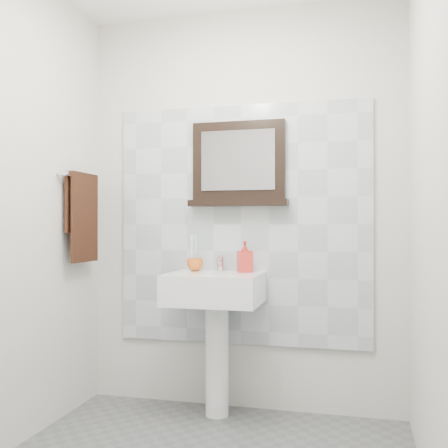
# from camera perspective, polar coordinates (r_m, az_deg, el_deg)

# --- Properties ---
(back_wall) EXTENTS (2.00, 0.01, 2.50)m
(back_wall) POSITION_cam_1_polar(r_m,az_deg,el_deg) (3.30, 1.94, 1.69)
(back_wall) COLOR beige
(back_wall) RESTS_ON ground
(front_wall) EXTENTS (2.00, 0.01, 2.50)m
(front_wall) POSITION_cam_1_polar(r_m,az_deg,el_deg) (1.25, -20.29, 4.94)
(front_wall) COLOR beige
(front_wall) RESTS_ON ground
(right_wall) EXTENTS (0.01, 2.20, 2.50)m
(right_wall) POSITION_cam_1_polar(r_m,az_deg,el_deg) (2.15, 22.13, 2.77)
(right_wall) COLOR beige
(right_wall) RESTS_ON ground
(splashback) EXTENTS (1.60, 0.02, 1.50)m
(splashback) POSITION_cam_1_polar(r_m,az_deg,el_deg) (3.29, 1.90, -0.04)
(splashback) COLOR #B0B9BE
(splashback) RESTS_ON back_wall
(pedestal_sink) EXTENTS (0.55, 0.44, 0.96)m
(pedestal_sink) POSITION_cam_1_polar(r_m,az_deg,el_deg) (3.14, -0.99, -8.70)
(pedestal_sink) COLOR white
(pedestal_sink) RESTS_ON ground
(toothbrush_cup) EXTENTS (0.13, 0.13, 0.08)m
(toothbrush_cup) POSITION_cam_1_polar(r_m,az_deg,el_deg) (3.26, -3.17, -4.44)
(toothbrush_cup) COLOR #D05A18
(toothbrush_cup) RESTS_ON pedestal_sink
(toothbrushes) EXTENTS (0.05, 0.04, 0.21)m
(toothbrushes) POSITION_cam_1_polar(r_m,az_deg,el_deg) (3.26, -3.18, -2.98)
(toothbrushes) COLOR white
(toothbrushes) RESTS_ON toothbrush_cup
(soap_dispenser) EXTENTS (0.11, 0.12, 0.19)m
(soap_dispenser) POSITION_cam_1_polar(r_m,az_deg,el_deg) (3.18, 2.28, -3.55)
(soap_dispenser) COLOR red
(soap_dispenser) RESTS_ON pedestal_sink
(framed_mirror) EXTENTS (0.62, 0.11, 0.53)m
(framed_mirror) POSITION_cam_1_polar(r_m,az_deg,el_deg) (3.29, 1.60, 6.31)
(framed_mirror) COLOR black
(framed_mirror) RESTS_ON back_wall
(towel_bar) EXTENTS (0.07, 0.40, 0.03)m
(towel_bar) POSITION_cam_1_polar(r_m,az_deg,el_deg) (3.37, -15.26, 5.03)
(towel_bar) COLOR silver
(towel_bar) RESTS_ON left_wall
(hand_towel) EXTENTS (0.06, 0.30, 0.55)m
(hand_towel) POSITION_cam_1_polar(r_m,az_deg,el_deg) (3.35, -15.15, 1.46)
(hand_towel) COLOR black
(hand_towel) RESTS_ON towel_bar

